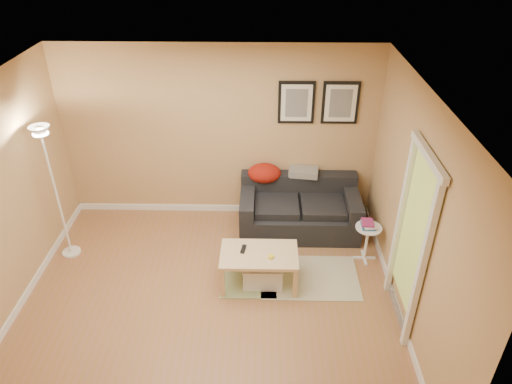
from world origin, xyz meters
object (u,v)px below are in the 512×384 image
at_px(sofa, 299,208).
at_px(book_stack, 368,224).
at_px(coffee_table, 259,268).
at_px(floor_lamp, 57,198).
at_px(side_table, 366,243).
at_px(storage_bin, 263,273).

bearing_deg(sofa, book_stack, -37.54).
height_order(coffee_table, book_stack, book_stack).
bearing_deg(floor_lamp, sofa, 11.26).
relative_size(sofa, floor_lamp, 0.89).
bearing_deg(coffee_table, side_table, 7.65).
relative_size(side_table, floor_lamp, 0.28).
bearing_deg(storage_bin, floor_lamp, 168.35).
bearing_deg(storage_bin, book_stack, 21.05).
relative_size(storage_bin, floor_lamp, 0.27).
xyz_separation_m(sofa, coffee_table, (-0.57, -1.17, -0.14)).
bearing_deg(sofa, floor_lamp, -168.74).
distance_m(side_table, floor_lamp, 4.07).
height_order(side_table, book_stack, book_stack).
distance_m(sofa, floor_lamp, 3.27).
bearing_deg(storage_bin, sofa, 66.21).
relative_size(coffee_table, floor_lamp, 0.50).
height_order(book_stack, floor_lamp, floor_lamp).
distance_m(sofa, side_table, 1.09).
bearing_deg(coffee_table, sofa, 52.36).
xyz_separation_m(coffee_table, book_stack, (1.41, 0.52, 0.32)).
relative_size(sofa, storage_bin, 3.36).
distance_m(sofa, book_stack, 1.08).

